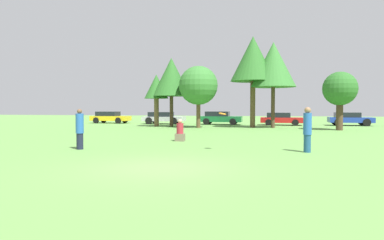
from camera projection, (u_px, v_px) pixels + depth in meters
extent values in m
plane|color=#5B8E42|center=(159.00, 167.00, 10.03)|extent=(120.00, 120.00, 0.00)
cylinder|color=#191E33|center=(80.00, 141.00, 14.33)|extent=(0.27, 0.27, 0.67)
cylinder|color=#2659A5|center=(80.00, 123.00, 14.30)|extent=(0.32, 0.32, 0.82)
sphere|color=brown|center=(80.00, 111.00, 14.29)|extent=(0.20, 0.20, 0.20)
cylinder|color=navy|center=(307.00, 144.00, 13.38)|extent=(0.27, 0.27, 0.68)
cylinder|color=#2659A5|center=(307.00, 124.00, 13.36)|extent=(0.32, 0.32, 0.84)
sphere|color=#8C6647|center=(308.00, 110.00, 13.34)|extent=(0.24, 0.24, 0.24)
cylinder|color=orange|center=(222.00, 114.00, 13.92)|extent=(0.30, 0.30, 0.10)
cube|color=#726651|center=(180.00, 137.00, 17.82)|extent=(0.47, 0.39, 0.39)
cylinder|color=#A52633|center=(180.00, 128.00, 17.81)|extent=(0.35, 0.35, 0.54)
sphere|color=tan|center=(180.00, 121.00, 17.79)|extent=(0.23, 0.23, 0.23)
cylinder|color=brown|center=(156.00, 112.00, 31.36)|extent=(0.43, 0.43, 2.53)
cone|color=#286023|center=(156.00, 86.00, 31.27)|extent=(2.16, 2.16, 2.16)
cylinder|color=#473323|center=(171.00, 111.00, 31.12)|extent=(0.32, 0.32, 2.75)
cone|color=#286023|center=(171.00, 77.00, 31.00)|extent=(3.41, 3.41, 3.41)
cylinder|color=brown|center=(198.00, 112.00, 29.33)|extent=(0.34, 0.34, 2.68)
sphere|color=#33702D|center=(198.00, 85.00, 29.25)|extent=(3.28, 3.28, 3.28)
cylinder|color=brown|center=(253.00, 104.00, 29.67)|extent=(0.43, 0.43, 3.96)
cone|color=#286023|center=(253.00, 59.00, 29.53)|extent=(3.82, 3.82, 3.82)
cylinder|color=#473323|center=(273.00, 107.00, 29.25)|extent=(0.32, 0.32, 3.44)
cone|color=#33702D|center=(273.00, 65.00, 29.12)|extent=(3.78, 3.78, 3.78)
cylinder|color=#473323|center=(340.00, 114.00, 26.18)|extent=(0.50, 0.50, 2.45)
sphere|color=#286023|center=(340.00, 89.00, 26.11)|extent=(2.55, 2.55, 2.55)
cube|color=gold|center=(111.00, 118.00, 37.99)|extent=(4.21, 1.85, 0.51)
cube|color=black|center=(108.00, 114.00, 38.04)|extent=(2.33, 1.59, 0.48)
cylinder|color=black|center=(125.00, 120.00, 38.55)|extent=(0.65, 0.20, 0.65)
cylinder|color=black|center=(118.00, 121.00, 36.86)|extent=(0.65, 0.20, 0.65)
cylinder|color=black|center=(104.00, 120.00, 39.14)|extent=(0.65, 0.20, 0.65)
cylinder|color=black|center=(96.00, 120.00, 37.44)|extent=(0.65, 0.20, 0.65)
cube|color=#B2B2B7|center=(164.00, 119.00, 36.03)|extent=(4.32, 2.01, 0.46)
cube|color=black|center=(161.00, 114.00, 36.09)|extent=(2.39, 1.73, 0.47)
cylinder|color=black|center=(179.00, 120.00, 36.66)|extent=(0.72, 0.22, 0.72)
cylinder|color=black|center=(174.00, 121.00, 34.82)|extent=(0.72, 0.22, 0.72)
cylinder|color=black|center=(155.00, 120.00, 37.26)|extent=(0.72, 0.22, 0.72)
cylinder|color=black|center=(149.00, 121.00, 35.42)|extent=(0.72, 0.22, 0.72)
cube|color=#196633|center=(221.00, 119.00, 34.95)|extent=(4.29, 1.83, 0.56)
cube|color=black|center=(218.00, 114.00, 35.00)|extent=(2.38, 1.57, 0.48)
cylinder|color=black|center=(235.00, 121.00, 35.49)|extent=(0.66, 0.20, 0.65)
cylinder|color=black|center=(233.00, 122.00, 33.82)|extent=(0.66, 0.20, 0.65)
cylinder|color=black|center=(209.00, 121.00, 36.09)|extent=(0.66, 0.20, 0.65)
cylinder|color=black|center=(206.00, 121.00, 34.42)|extent=(0.66, 0.20, 0.65)
cube|color=red|center=(282.00, 120.00, 33.65)|extent=(4.02, 1.92, 0.50)
cube|color=black|center=(278.00, 115.00, 33.70)|extent=(2.23, 1.66, 0.47)
cylinder|color=black|center=(294.00, 122.00, 34.26)|extent=(0.61, 0.23, 0.60)
cylinder|color=black|center=(295.00, 123.00, 32.49)|extent=(0.61, 0.23, 0.60)
cylinder|color=black|center=(269.00, 122.00, 34.82)|extent=(0.61, 0.23, 0.60)
cylinder|color=black|center=(268.00, 122.00, 33.05)|extent=(0.61, 0.23, 0.60)
cube|color=#1E389E|center=(350.00, 120.00, 32.88)|extent=(3.97, 1.95, 0.49)
cube|color=black|center=(347.00, 115.00, 32.93)|extent=(2.20, 1.68, 0.46)
cylinder|color=black|center=(362.00, 122.00, 33.51)|extent=(0.70, 0.19, 0.70)
cylinder|color=black|center=(367.00, 122.00, 31.71)|extent=(0.70, 0.19, 0.70)
cylinder|color=black|center=(335.00, 121.00, 34.06)|extent=(0.70, 0.19, 0.70)
cylinder|color=black|center=(338.00, 122.00, 32.26)|extent=(0.70, 0.19, 0.70)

